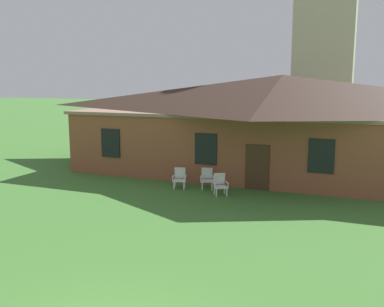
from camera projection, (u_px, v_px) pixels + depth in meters
brick_building at (281, 122)px, 23.80m from camera, size 22.12×10.40×5.32m
dome_tower at (326, 30)px, 35.88m from camera, size 5.18×5.18×20.20m
lawn_chair_by_porch at (180, 178)px, 19.94m from camera, size 0.75×0.80×0.96m
lawn_chair_near_door at (207, 178)px, 19.86m from camera, size 0.77×0.82×0.96m
lawn_chair_left_end at (220, 184)px, 18.72m from camera, size 0.83×0.86×0.96m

